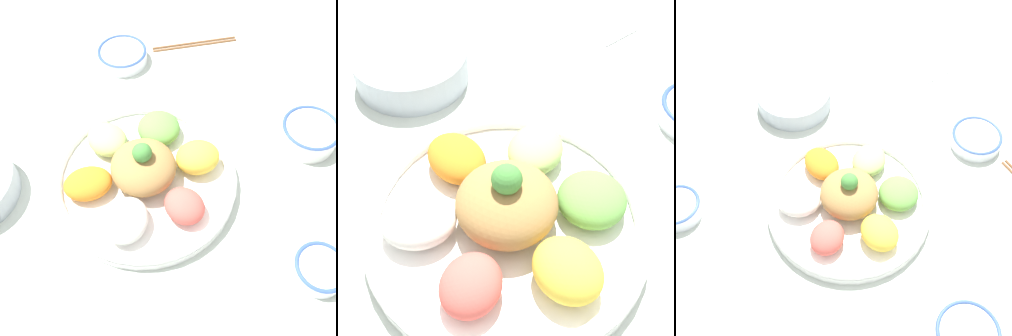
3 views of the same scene
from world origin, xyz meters
TOP-DOWN VIEW (x-y plane):
  - ground_plane at (0.00, 0.00)m, footprint 2.40×2.40m
  - salad_platter at (0.02, -0.04)m, footprint 0.35×0.35m
  - rice_bowl_blue at (-0.12, -0.34)m, footprint 0.11×0.11m
  - sauce_bowl_dark at (-0.16, 0.27)m, footprint 0.10×0.10m
  - rice_bowl_plain at (0.31, -0.21)m, footprint 0.11×0.11m
  - side_serving_bowl at (0.22, 0.22)m, footprint 0.18×0.18m
  - serving_spoon_main at (0.44, -0.03)m, footprint 0.12×0.08m

SIDE VIEW (x-z plane):
  - ground_plane at x=0.00m, z-range 0.00..0.00m
  - serving_spoon_main at x=0.44m, z-range 0.00..0.01m
  - rice_bowl_plain at x=0.31m, z-range 0.00..0.03m
  - sauce_bowl_dark at x=-0.16m, z-range 0.00..0.04m
  - rice_bowl_blue at x=-0.12m, z-range 0.00..0.05m
  - salad_platter at x=0.02m, z-range -0.03..0.09m
  - side_serving_bowl at x=0.22m, z-range 0.00..0.06m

